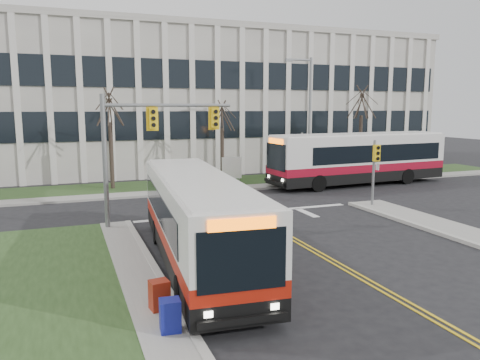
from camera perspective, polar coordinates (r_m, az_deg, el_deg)
name	(u,v)px	position (r m, az deg, el deg)	size (l,w,h in m)	color
ground	(326,258)	(18.10, 10.49, -9.34)	(120.00, 120.00, 0.00)	black
sidewalk_west	(172,357)	(11.31, -8.26, -20.54)	(1.20, 26.00, 0.14)	#9E9B93
sidewalk_cross	(276,186)	(33.45, 4.36, -0.70)	(44.00, 1.60, 0.14)	#9E9B93
building_lawn	(260,180)	(35.97, 2.47, -0.03)	(44.00, 5.00, 0.12)	#28411C
office_building	(213,103)	(46.81, -3.36, 9.32)	(40.00, 16.00, 12.00)	beige
mast_arm_signal	(142,137)	(22.12, -11.89, 5.18)	(6.11, 0.38, 6.20)	slate
signal_pole_near	(375,164)	(27.16, 16.13, 1.94)	(0.34, 0.39, 3.80)	slate
signal_pole_far	(302,151)	(34.29, 7.60, 3.58)	(0.34, 0.39, 3.80)	slate
streetlight	(308,113)	(35.26, 8.27, 8.09)	(2.15, 0.25, 9.20)	slate
directory_sign	(232,168)	(34.44, -1.02, 1.45)	(1.50, 0.12, 2.00)	slate
tree_left	(109,109)	(32.79, -15.62, 8.37)	(1.80, 1.80, 7.70)	#42352B
tree_mid	(222,117)	(34.66, -2.21, 7.65)	(1.80, 1.80, 6.82)	#42352B
tree_right	(362,104)	(39.96, 14.62, 9.00)	(1.80, 1.80, 8.25)	#42352B
bus_main	(197,221)	(16.88, -5.26, -5.01)	(2.55, 11.77, 3.14)	silver
bus_cross	(358,160)	(35.20, 14.23, 2.42)	(2.97, 13.69, 3.65)	silver
newspaper_box_blue	(170,318)	(12.10, -8.50, -16.32)	(0.50, 0.45, 0.95)	navy
newspaper_box_red	(159,297)	(13.33, -9.80, -13.91)	(0.50, 0.45, 0.95)	maroon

